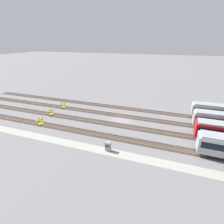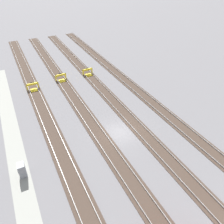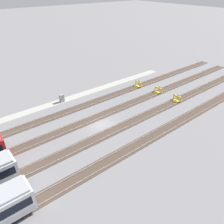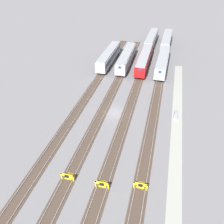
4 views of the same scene
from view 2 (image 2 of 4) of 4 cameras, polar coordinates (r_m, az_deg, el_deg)
The scene contains 10 objects.
ground_plane at distance 28.11m, azimuth 2.05°, elevation -5.33°, with size 400.00×400.00×0.00m, color slate.
service_walkway at distance 26.15m, azimuth -23.28°, elevation -13.00°, with size 54.00×2.00×0.01m, color #9E9E93.
rail_track_nearest at distance 26.19m, azimuth -13.27°, elevation -10.16°, with size 90.00×2.23×0.21m.
rail_track_near_inner at distance 27.22m, azimuth -2.77°, elevation -6.87°, with size 90.00×2.24×0.21m.
rail_track_middle at distance 29.15m, azimuth 6.53°, elevation -3.73°, with size 90.00×2.24×0.21m.
rail_track_far_inner at distance 31.81m, azimuth 14.42°, elevation -0.96°, with size 90.00×2.23×0.21m.
bumper_stop_nearest_track at distance 39.09m, azimuth -19.91°, elevation 6.11°, with size 1.34×2.00×1.22m.
bumper_stop_near_inner_track at distance 40.82m, azimuth -13.10°, elevation 8.65°, with size 1.37×2.01×1.22m.
bumper_stop_middle_track at distance 42.12m, azimuth -6.28°, elevation 10.25°, with size 1.35×2.00×1.22m.
electrical_cabinet at distance 24.56m, azimuth -22.46°, elevation -13.84°, with size 0.90×0.73×1.60m.
Camera 2 is at (18.47, -10.49, 18.41)m, focal length 35.00 mm.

